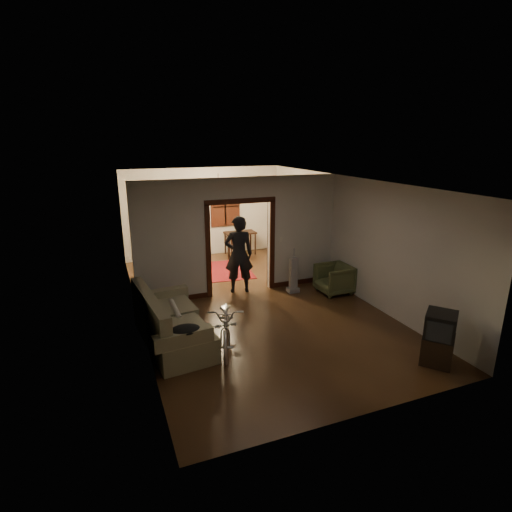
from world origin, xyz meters
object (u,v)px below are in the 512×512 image
desk (240,243)px  sofa (173,318)px  person (239,255)px  locker (170,234)px  armchair (334,279)px  bicycle (226,323)px

desk → sofa: bearing=-111.1°
person → locker: bearing=-59.3°
armchair → desk: size_ratio=0.79×
person → locker: (-1.10, 3.22, -0.09)m
desk → person: bearing=-99.7°
bicycle → desk: (2.24, 5.64, -0.09)m
bicycle → armchair: bearing=43.5°
locker → desk: size_ratio=1.75×
bicycle → person: (1.11, 2.50, 0.50)m
bicycle → locker: size_ratio=1.00×
sofa → person: 2.86m
armchair → bicycle: bearing=-64.8°
armchair → person: 2.40m
sofa → bicycle: size_ratio=1.26×
sofa → armchair: size_ratio=2.78×
sofa → desk: 6.02m
bicycle → person: bearing=83.8°
bicycle → locker: 5.74m
armchair → desk: (-1.01, 4.07, 0.01)m
armchair → locker: size_ratio=0.45×
desk → bicycle: bearing=-101.6°
sofa → bicycle: 1.00m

